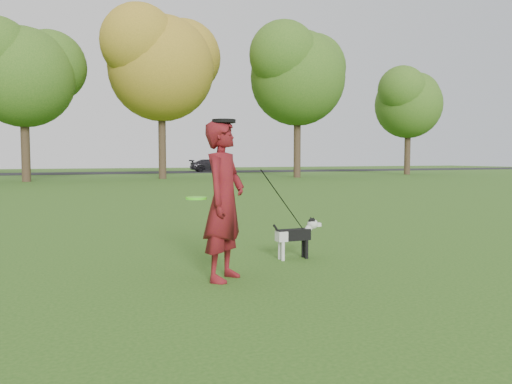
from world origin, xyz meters
name	(u,v)px	position (x,y,z in m)	size (l,w,h in m)	color
ground	(281,266)	(0.00, 0.00, 0.00)	(120.00, 120.00, 0.00)	#285116
road	(85,173)	(0.00, 40.00, 0.01)	(120.00, 7.00, 0.02)	black
man	(224,201)	(-0.89, -0.38, 0.91)	(0.66, 0.43, 1.81)	#5E0D1C
dog	(297,234)	(0.41, 0.36, 0.35)	(0.75, 0.15, 0.57)	black
car_right	(211,165)	(11.46, 40.00, 0.61)	(1.64, 4.04, 1.17)	black
man_held_items	(284,203)	(0.02, -0.04, 0.82)	(1.87, 0.93, 1.44)	#4DEC1D
tree_row	(71,55)	(-1.43, 26.07, 7.41)	(51.74, 8.86, 12.01)	#38281C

